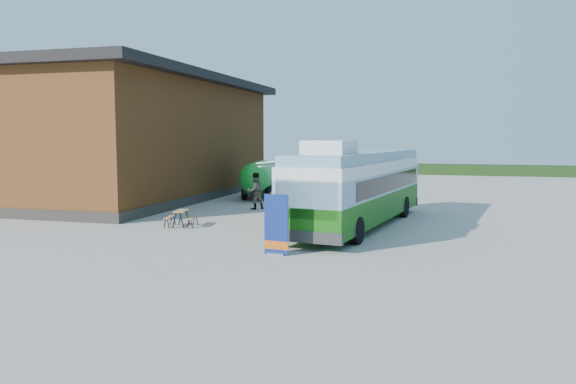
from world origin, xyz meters
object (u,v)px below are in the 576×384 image
(banner, at_px, (276,230))
(person_b, at_px, (255,191))
(bus, at_px, (359,185))
(picnic_table, at_px, (181,215))
(person_a, at_px, (276,205))
(slurry_tanker, at_px, (259,177))

(banner, xyz_separation_m, person_b, (-4.46, 10.67, 0.16))
(bus, distance_m, picnic_table, 7.62)
(person_b, bearing_deg, bus, 104.14)
(person_a, distance_m, person_b, 5.55)
(picnic_table, xyz_separation_m, slurry_tanker, (-0.53, 11.68, 0.79))
(bus, bearing_deg, person_a, -160.01)
(banner, bearing_deg, bus, 84.14)
(banner, relative_size, picnic_table, 1.40)
(person_a, relative_size, person_b, 0.93)
(person_b, bearing_deg, picnic_table, 38.72)
(bus, distance_m, person_a, 3.65)
(banner, bearing_deg, picnic_table, 150.49)
(bus, relative_size, person_b, 6.34)
(banner, height_order, picnic_table, banner)
(person_b, xyz_separation_m, slurry_tanker, (-1.61, 5.34, 0.35))
(banner, bearing_deg, person_a, 115.89)
(banner, bearing_deg, person_b, 121.15)
(person_a, bearing_deg, slurry_tanker, 99.35)
(slurry_tanker, bearing_deg, person_a, -77.59)
(person_a, height_order, person_b, person_b)
(bus, bearing_deg, picnic_table, -154.74)
(banner, height_order, person_b, banner)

